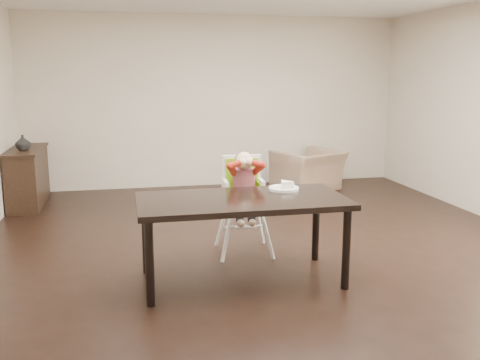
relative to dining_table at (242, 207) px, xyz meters
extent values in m
plane|color=black|center=(0.47, 0.63, -0.67)|extent=(7.00, 7.00, 0.00)
cube|color=beige|center=(0.47, 4.13, 0.68)|extent=(6.00, 0.02, 2.70)
cube|color=black|center=(0.00, 0.00, 0.05)|extent=(1.80, 0.90, 0.05)
cylinder|color=black|center=(-0.82, -0.37, -0.32)|extent=(0.07, 0.07, 0.70)
cylinder|color=black|center=(0.82, -0.37, -0.32)|extent=(0.07, 0.07, 0.70)
cylinder|color=black|center=(-0.82, 0.37, -0.32)|extent=(0.07, 0.07, 0.70)
cylinder|color=black|center=(0.82, 0.37, -0.32)|extent=(0.07, 0.07, 0.70)
cylinder|color=white|center=(-0.03, 0.55, -0.39)|extent=(0.04, 0.04, 0.55)
cylinder|color=white|center=(0.37, 0.53, -0.39)|extent=(0.04, 0.04, 0.55)
cylinder|color=white|center=(-0.01, 0.94, -0.39)|extent=(0.04, 0.04, 0.55)
cylinder|color=white|center=(0.39, 0.92, -0.39)|extent=(0.04, 0.04, 0.55)
cube|color=white|center=(0.18, 0.74, -0.12)|extent=(0.41, 0.38, 0.05)
cube|color=#87BF18|center=(0.18, 0.74, -0.08)|extent=(0.33, 0.31, 0.03)
cube|color=white|center=(0.19, 0.89, 0.11)|extent=(0.40, 0.07, 0.41)
cube|color=#87BF18|center=(0.19, 0.86, 0.10)|extent=(0.34, 0.04, 0.38)
cube|color=black|center=(0.12, 0.79, 0.10)|extent=(0.04, 0.18, 0.02)
cube|color=black|center=(0.25, 0.78, 0.10)|extent=(0.04, 0.18, 0.02)
cylinder|color=#AF141F|center=(0.18, 0.74, 0.06)|extent=(0.24, 0.24, 0.27)
sphere|color=beige|center=(0.18, 0.72, 0.28)|extent=(0.19, 0.19, 0.18)
ellipsoid|color=brown|center=(0.18, 0.74, 0.30)|extent=(0.19, 0.18, 0.14)
sphere|color=beige|center=(0.14, 0.62, 0.29)|extent=(0.08, 0.08, 0.08)
sphere|color=beige|center=(0.21, 0.62, 0.29)|extent=(0.08, 0.08, 0.08)
cylinder|color=white|center=(0.45, 0.24, 0.09)|extent=(0.33, 0.33, 0.02)
torus|color=white|center=(0.45, 0.24, 0.10)|extent=(0.33, 0.33, 0.01)
imported|color=#95795F|center=(1.81, 3.43, -0.26)|extent=(1.12, 0.96, 0.83)
cube|color=black|center=(-2.31, 3.33, -0.29)|extent=(0.40, 1.20, 0.76)
cube|color=black|center=(-2.31, 3.33, 0.10)|extent=(0.44, 1.26, 0.03)
imported|color=#99999E|center=(-2.31, 3.18, 0.22)|extent=(0.23, 0.24, 0.20)
camera|label=1|loc=(-0.96, -4.38, 1.14)|focal=40.00mm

